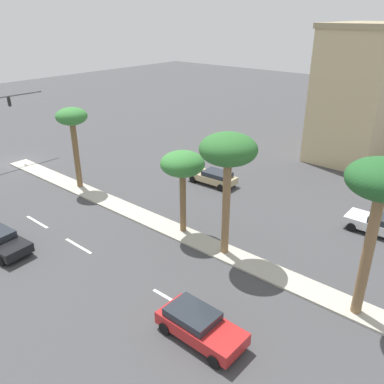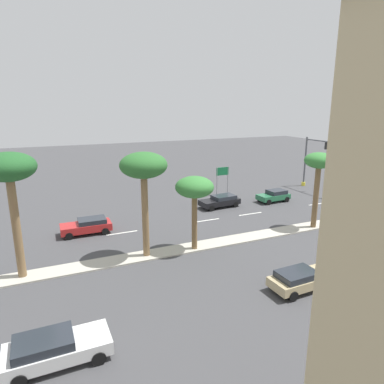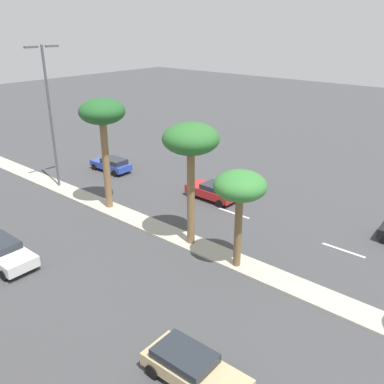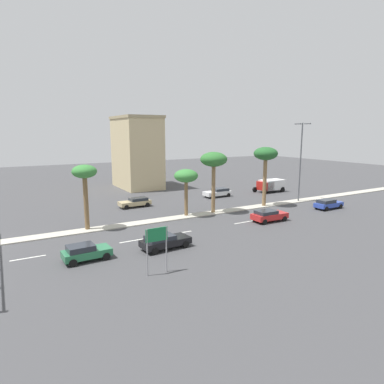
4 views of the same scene
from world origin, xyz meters
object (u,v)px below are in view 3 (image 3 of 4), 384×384
Objects in this scene: sedan_blue_near at (112,164)px; sedan_tan_outboard at (193,368)px; palm_tree_leading at (102,116)px; sedan_red_trailing at (213,191)px; sedan_white_inboard at (3,252)px; palm_tree_trailing at (191,143)px; street_lamp_mid at (50,109)px; palm_tree_inboard at (240,188)px.

sedan_blue_near reaches higher than sedan_tan_outboard.
sedan_red_trailing is (6.60, -5.11, -6.46)m from palm_tree_leading.
palm_tree_trailing is at bearing -37.30° from sedan_white_inboard.
sedan_white_inboard is at bearing -170.13° from palm_tree_leading.
sedan_blue_near is at bearing -3.39° from street_lamp_mid.
street_lamp_mid is at bearing 89.95° from palm_tree_leading.
sedan_red_trailing is at bearing -37.76° from palm_tree_leading.
palm_tree_leading is (0.19, 8.57, 0.37)m from palm_tree_trailing.
palm_tree_leading is 10.56m from sedan_red_trailing.
street_lamp_mid is (0.19, 15.50, 0.02)m from palm_tree_trailing.
sedan_blue_near is 26.88m from sedan_tan_outboard.
palm_tree_trailing is 15.50m from street_lamp_mid.
palm_tree_inboard is 9.99m from sedan_tan_outboard.
sedan_tan_outboard is at bearing -110.87° from street_lamp_mid.
sedan_blue_near is 0.96× the size of sedan_tan_outboard.
palm_tree_inboard is at bearing -50.90° from sedan_white_inboard.
street_lamp_mid is 15.03m from sedan_red_trailing.
sedan_tan_outboard is (0.54, -14.47, -0.04)m from sedan_white_inboard.
sedan_tan_outboard is at bearing -122.45° from sedan_blue_near.
palm_tree_trailing is 17.36m from sedan_blue_near.
palm_tree_leading is 1.85× the size of sedan_tan_outboard.
street_lamp_mid reaches higher than palm_tree_inboard.
palm_tree_trailing is 8.58m from palm_tree_leading.
sedan_tan_outboard is (-8.78, -23.02, -6.15)m from street_lamp_mid.
street_lamp_mid reaches higher than sedan_white_inboard.
sedan_white_inboard is 16.29m from sedan_red_trailing.
street_lamp_mid is 2.56× the size of sedan_white_inboard.
street_lamp_mid reaches higher than sedan_blue_near.
palm_tree_trailing is 12.95m from sedan_tan_outboard.
sedan_blue_near is at bearing 68.94° from palm_tree_trailing.
street_lamp_mid is at bearing 89.29° from palm_tree_trailing.
sedan_tan_outboard is (-8.58, -7.52, -6.12)m from palm_tree_trailing.
sedan_tan_outboard is at bearing -144.49° from sedan_red_trailing.
street_lamp_mid reaches higher than sedan_tan_outboard.
palm_tree_leading is 6.94m from street_lamp_mid.
sedan_tan_outboard is (-8.77, -16.09, -6.49)m from palm_tree_leading.
street_lamp_mid is 2.72× the size of sedan_blue_near.
sedan_white_inboard is 17.07m from sedan_blue_near.
palm_tree_trailing is at bearing -91.25° from palm_tree_leading.
palm_tree_trailing is 12.98m from sedan_white_inboard.
street_lamp_mid is (0.01, 6.93, -0.35)m from palm_tree_leading.
palm_tree_trailing is 9.75m from sedan_red_trailing.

